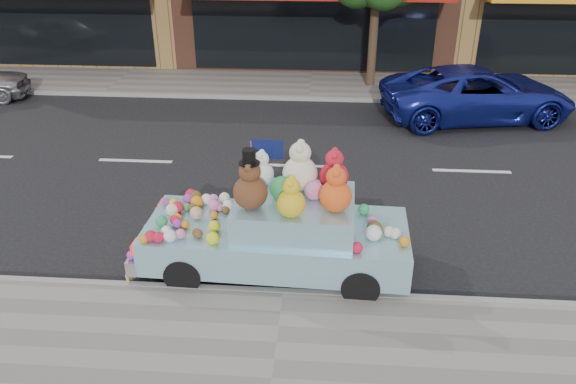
{
  "coord_description": "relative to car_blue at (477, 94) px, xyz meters",
  "views": [
    {
      "loc": [
        0.6,
        -12.12,
        5.55
      ],
      "look_at": [
        -0.02,
        -3.79,
        1.25
      ],
      "focal_mm": 35.0,
      "sensor_mm": 36.0,
      "label": 1
    }
  ],
  "objects": [
    {
      "name": "car_blue",
      "position": [
        0.0,
        0.0,
        0.0
      ],
      "size": [
        5.72,
        3.4,
        1.49
      ],
      "primitive_type": "imported",
      "rotation": [
        0.0,
        0.0,
        1.75
      ],
      "color": "navy",
      "rests_on": "ground"
    },
    {
      "name": "ground",
      "position": [
        -4.84,
        -3.68,
        -0.75
      ],
      "size": [
        120.0,
        120.0,
        0.0
      ],
      "primitive_type": "plane",
      "color": "black",
      "rests_on": "ground"
    },
    {
      "name": "near_kerb",
      "position": [
        -4.84,
        -8.68,
        -0.68
      ],
      "size": [
        60.0,
        0.12,
        0.13
      ],
      "primitive_type": "cube",
      "color": "gray",
      "rests_on": "ground"
    },
    {
      "name": "near_sidewalk",
      "position": [
        -4.84,
        -10.18,
        -0.69
      ],
      "size": [
        60.0,
        3.0,
        0.12
      ],
      "primitive_type": "cube",
      "color": "gray",
      "rests_on": "ground"
    },
    {
      "name": "far_sidewalk",
      "position": [
        -4.84,
        2.82,
        -0.69
      ],
      "size": [
        60.0,
        3.0,
        0.12
      ],
      "primitive_type": "cube",
      "color": "gray",
      "rests_on": "ground"
    },
    {
      "name": "art_car",
      "position": [
        -4.98,
        -7.89,
        0.07
      ],
      "size": [
        4.54,
        1.91,
        2.33
      ],
      "rotation": [
        0.0,
        0.0,
        -0.03
      ],
      "color": "black",
      "rests_on": "ground"
    },
    {
      "name": "far_kerb",
      "position": [
        -4.84,
        1.32,
        -0.68
      ],
      "size": [
        60.0,
        0.12,
        0.13
      ],
      "primitive_type": "cube",
      "color": "gray",
      "rests_on": "ground"
    }
  ]
}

